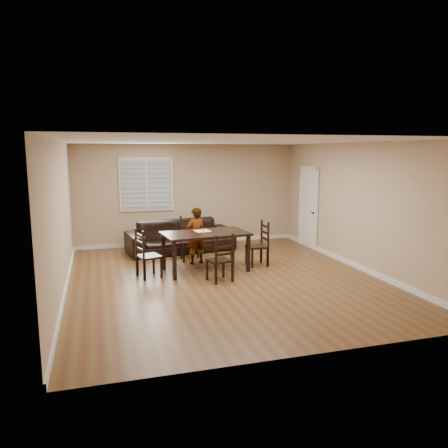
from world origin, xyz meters
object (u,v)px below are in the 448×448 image
(chair_far, at_px, (223,261))
(sofa, at_px, (181,236))
(dining_table, at_px, (205,237))
(child, at_px, (196,236))
(chair_near, at_px, (190,239))
(chair_right, at_px, (262,245))
(chair_left, at_px, (143,256))
(donut, at_px, (203,230))

(chair_far, relative_size, sofa, 0.36)
(dining_table, relative_size, child, 1.45)
(child, bearing_deg, chair_near, -102.61)
(chair_right, height_order, child, child)
(dining_table, bearing_deg, child, 90.00)
(sofa, bearing_deg, child, -93.15)
(chair_left, distance_m, sofa, 2.41)
(dining_table, xyz_separation_m, child, (-0.07, 0.64, -0.10))
(chair_right, bearing_deg, child, -110.76)
(chair_left, xyz_separation_m, donut, (1.32, 0.36, 0.40))
(chair_left, distance_m, child, 1.50)
(chair_near, bearing_deg, chair_far, -81.58)
(chair_left, xyz_separation_m, sofa, (1.15, 2.12, -0.06))
(dining_table, relative_size, chair_far, 1.94)
(dining_table, distance_m, sofa, 1.99)
(dining_table, height_order, donut, donut)
(dining_table, distance_m, donut, 0.23)
(child, distance_m, sofa, 1.35)
(donut, bearing_deg, chair_near, 96.32)
(chair_far, height_order, child, child)
(chair_near, distance_m, chair_left, 1.76)
(chair_near, relative_size, child, 0.80)
(child, distance_m, donut, 0.49)
(donut, bearing_deg, dining_table, -90.25)
(chair_near, bearing_deg, dining_table, -82.51)
(chair_right, relative_size, sofa, 0.37)
(child, xyz_separation_m, sofa, (-0.10, 1.32, -0.25))
(chair_left, height_order, child, child)
(chair_left, distance_m, donut, 1.43)
(chair_near, distance_m, child, 0.51)
(chair_far, height_order, chair_left, chair_left)
(dining_table, height_order, chair_left, chair_left)
(chair_right, height_order, sofa, chair_right)
(donut, bearing_deg, chair_far, -84.12)
(chair_far, distance_m, chair_right, 1.60)
(dining_table, distance_m, chair_far, 0.97)
(dining_table, bearing_deg, chair_left, -179.10)
(chair_right, bearing_deg, donut, -93.82)
(chair_left, distance_m, chair_right, 2.66)
(chair_near, relative_size, donut, 9.94)
(dining_table, height_order, chair_near, chair_near)
(dining_table, distance_m, chair_near, 1.15)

